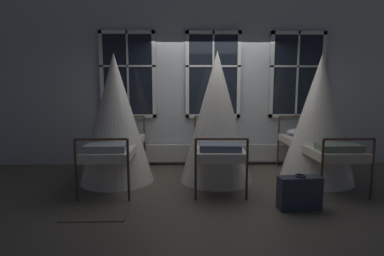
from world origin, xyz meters
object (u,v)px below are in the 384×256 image
at_px(cot_second, 217,119).
at_px(suitcase_dark, 299,193).
at_px(cot_first, 116,120).
at_px(cot_third, 319,120).

distance_m(cot_second, suitcase_dark, 1.84).
xyz_separation_m(cot_first, cot_second, (1.72, -0.00, 0.02)).
bearing_deg(cot_second, suitcase_dark, -141.70).
bearing_deg(cot_second, cot_first, 91.46).
relative_size(cot_first, cot_second, 0.98).
bearing_deg(suitcase_dark, cot_first, 149.58).
height_order(cot_first, suitcase_dark, cot_first).
xyz_separation_m(cot_second, suitcase_dark, (0.97, -1.31, -0.85)).
bearing_deg(cot_first, cot_third, -91.49).
bearing_deg(cot_third, suitcase_dark, 147.73).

